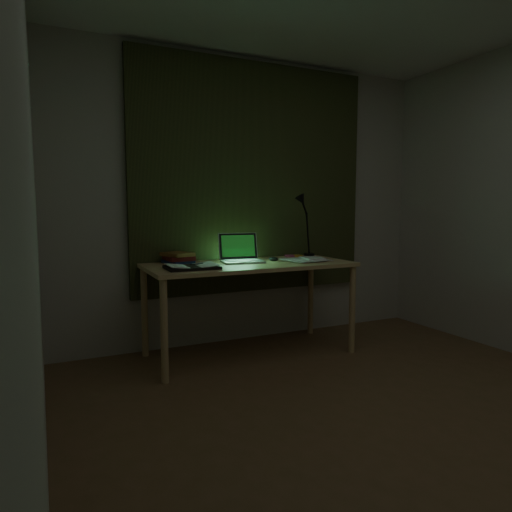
{
  "coord_description": "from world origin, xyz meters",
  "views": [
    {
      "loc": [
        -1.73,
        -1.74,
        1.2
      ],
      "look_at": [
        -0.22,
        1.44,
        0.82
      ],
      "focal_mm": 32.0,
      "sensor_mm": 36.0,
      "label": 1
    }
  ],
  "objects_px": {
    "desk": "(250,309)",
    "open_textbook": "(192,267)",
    "desk_lamp": "(309,227)",
    "book_stack": "(178,258)",
    "laptop": "(243,248)",
    "loose_papers": "(306,259)"
  },
  "relations": [
    {
      "from": "laptop",
      "to": "open_textbook",
      "type": "bearing_deg",
      "value": -150.71
    },
    {
      "from": "book_stack",
      "to": "laptop",
      "type": "bearing_deg",
      "value": -18.36
    },
    {
      "from": "desk",
      "to": "loose_papers",
      "type": "bearing_deg",
      "value": -4.06
    },
    {
      "from": "laptop",
      "to": "loose_papers",
      "type": "height_order",
      "value": "laptop"
    },
    {
      "from": "desk",
      "to": "laptop",
      "type": "relative_size",
      "value": 4.44
    },
    {
      "from": "desk",
      "to": "open_textbook",
      "type": "xyz_separation_m",
      "value": [
        -0.52,
        -0.13,
        0.39
      ]
    },
    {
      "from": "laptop",
      "to": "open_textbook",
      "type": "xyz_separation_m",
      "value": [
        -0.49,
        -0.19,
        -0.1
      ]
    },
    {
      "from": "desk",
      "to": "desk_lamp",
      "type": "relative_size",
      "value": 3.12
    },
    {
      "from": "laptop",
      "to": "open_textbook",
      "type": "height_order",
      "value": "laptop"
    },
    {
      "from": "laptop",
      "to": "book_stack",
      "type": "xyz_separation_m",
      "value": [
        -0.49,
        0.16,
        -0.07
      ]
    },
    {
      "from": "desk",
      "to": "open_textbook",
      "type": "bearing_deg",
      "value": -165.86
    },
    {
      "from": "loose_papers",
      "to": "desk",
      "type": "bearing_deg",
      "value": 175.94
    },
    {
      "from": "open_textbook",
      "to": "desk_lamp",
      "type": "bearing_deg",
      "value": 19.88
    },
    {
      "from": "loose_papers",
      "to": "laptop",
      "type": "bearing_deg",
      "value": 169.99
    },
    {
      "from": "book_stack",
      "to": "desk_lamp",
      "type": "height_order",
      "value": "desk_lamp"
    },
    {
      "from": "desk",
      "to": "desk_lamp",
      "type": "xyz_separation_m",
      "value": [
        0.74,
        0.29,
        0.64
      ]
    },
    {
      "from": "loose_papers",
      "to": "desk_lamp",
      "type": "relative_size",
      "value": 0.67
    },
    {
      "from": "desk",
      "to": "laptop",
      "type": "bearing_deg",
      "value": 120.11
    },
    {
      "from": "loose_papers",
      "to": "book_stack",
      "type": "bearing_deg",
      "value": 165.96
    },
    {
      "from": "desk",
      "to": "book_stack",
      "type": "xyz_separation_m",
      "value": [
        -0.52,
        0.22,
        0.42
      ]
    },
    {
      "from": "laptop",
      "to": "desk_lamp",
      "type": "xyz_separation_m",
      "value": [
        0.78,
        0.23,
        0.15
      ]
    },
    {
      "from": "open_textbook",
      "to": "loose_papers",
      "type": "bearing_deg",
      "value": 6.8
    }
  ]
}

